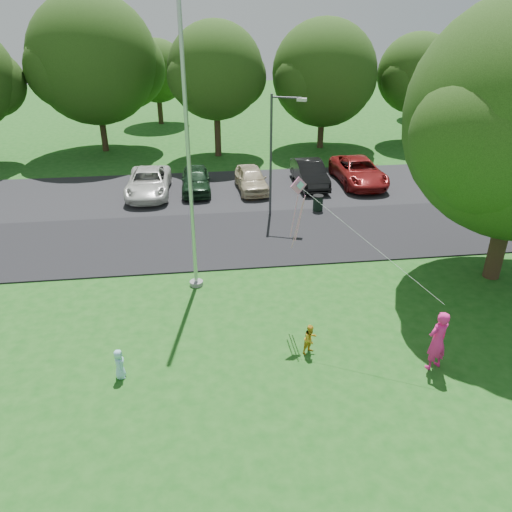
{
  "coord_description": "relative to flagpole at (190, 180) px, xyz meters",
  "views": [
    {
      "loc": [
        -3.34,
        -11.56,
        9.59
      ],
      "look_at": [
        -1.34,
        4.0,
        1.6
      ],
      "focal_mm": 35.0,
      "sensor_mm": 36.0,
      "label": 1
    }
  ],
  "objects": [
    {
      "name": "ground",
      "position": [
        3.5,
        -5.0,
        -4.17
      ],
      "size": [
        120.0,
        120.0,
        0.0
      ],
      "primitive_type": "plane",
      "color": "#195416",
      "rests_on": "ground"
    },
    {
      "name": "tree_row",
      "position": [
        5.09,
        19.23,
        1.55
      ],
      "size": [
        64.35,
        11.94,
        10.88
      ],
      "color": "#332316",
      "rests_on": "ground"
    },
    {
      "name": "street_lamp",
      "position": [
        4.06,
        6.48,
        -0.61
      ],
      "size": [
        1.6,
        0.7,
        5.92
      ],
      "rotation": [
        0.0,
        0.0,
        -0.35
      ],
      "color": "#3F3F44",
      "rests_on": "ground"
    },
    {
      "name": "park_road",
      "position": [
        3.5,
        4.0,
        -4.14
      ],
      "size": [
        60.0,
        6.0,
        0.06
      ],
      "primitive_type": "cube",
      "color": "black",
      "rests_on": "ground"
    },
    {
      "name": "child_blue",
      "position": [
        -2.25,
        -4.98,
        -3.7
      ],
      "size": [
        0.33,
        0.47,
        0.93
      ],
      "primitive_type": "imported",
      "rotation": [
        0.0,
        0.0,
        1.63
      ],
      "color": "#A2E5F9",
      "rests_on": "ground"
    },
    {
      "name": "parking_strip",
      "position": [
        3.5,
        10.5,
        -4.14
      ],
      "size": [
        42.0,
        7.0,
        0.06
      ],
      "primitive_type": "cube",
      "color": "black",
      "rests_on": "ground"
    },
    {
      "name": "child_yellow",
      "position": [
        3.36,
        -4.56,
        -3.67
      ],
      "size": [
        0.6,
        0.57,
        0.98
      ],
      "primitive_type": "imported",
      "rotation": [
        0.0,
        0.0,
        0.54
      ],
      "color": "gold",
      "rests_on": "ground"
    },
    {
      "name": "horizon_trees",
      "position": [
        7.56,
        28.88,
        0.14
      ],
      "size": [
        77.46,
        7.2,
        7.02
      ],
      "color": "#332316",
      "rests_on": "ground"
    },
    {
      "name": "woman",
      "position": [
        6.79,
        -5.7,
        -3.21
      ],
      "size": [
        0.81,
        0.67,
        1.91
      ],
      "primitive_type": "imported",
      "rotation": [
        0.0,
        0.0,
        3.49
      ],
      "color": "#FF218B",
      "rests_on": "ground"
    },
    {
      "name": "kite",
      "position": [
        3.33,
        -2.65,
        0.03
      ],
      "size": [
        3.83,
        3.38,
        2.81
      ],
      "rotation": [
        0.0,
        0.0,
        0.32
      ],
      "color": "pink",
      "rests_on": "ground"
    },
    {
      "name": "trash_can",
      "position": [
        6.35,
        6.76,
        -3.74
      ],
      "size": [
        0.54,
        0.54,
        0.85
      ],
      "rotation": [
        0.0,
        0.0,
        0.31
      ],
      "color": "black",
      "rests_on": "ground"
    },
    {
      "name": "parked_cars",
      "position": [
        3.88,
        10.5,
        -3.41
      ],
      "size": [
        14.51,
        5.5,
        1.45
      ],
      "color": "silver",
      "rests_on": "ground"
    },
    {
      "name": "flagpole",
      "position": [
        0.0,
        0.0,
        0.0
      ],
      "size": [
        0.5,
        0.5,
        10.0
      ],
      "color": "#B7BABF",
      "rests_on": "ground"
    }
  ]
}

